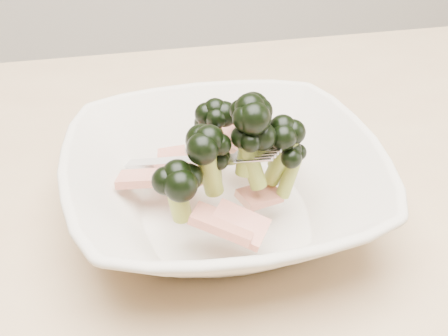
{
  "coord_description": "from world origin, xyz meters",
  "views": [
    {
      "loc": [
        -0.08,
        -0.39,
        1.09
      ],
      "look_at": [
        0.0,
        0.03,
        0.8
      ],
      "focal_mm": 50.0,
      "sensor_mm": 36.0,
      "label": 1
    }
  ],
  "objects": [
    {
      "name": "broccoli_dish",
      "position": [
        0.0,
        0.03,
        0.79
      ],
      "size": [
        0.27,
        0.27,
        0.13
      ],
      "color": "beige",
      "rests_on": "dining_table"
    },
    {
      "name": "dining_table",
      "position": [
        0.0,
        0.0,
        0.65
      ],
      "size": [
        1.2,
        0.8,
        0.75
      ],
      "color": "tan",
      "rests_on": "ground"
    }
  ]
}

